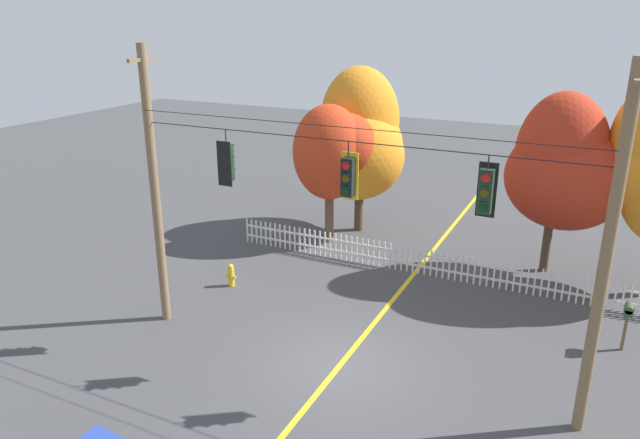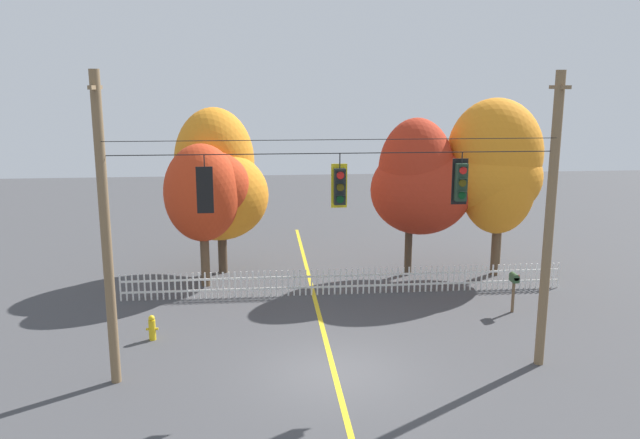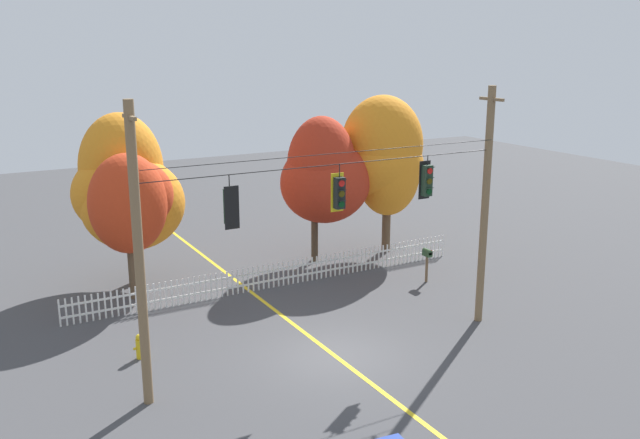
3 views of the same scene
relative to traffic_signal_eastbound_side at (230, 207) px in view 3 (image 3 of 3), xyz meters
name	(u,v)px [view 3 (image 3 of 3)]	position (x,y,z in m)	size (l,w,h in m)	color
ground	(335,356)	(3.41, 0.01, -5.31)	(80.00, 80.00, 0.00)	#424244
lane_centerline_stripe	(335,356)	(3.41, 0.01, -5.31)	(0.16, 36.00, 0.01)	gold
signal_support_span	(336,227)	(3.41, 0.01, -1.05)	(12.30, 1.10, 8.36)	brown
traffic_signal_eastbound_side	(230,207)	(0.00, 0.00, 0.00)	(0.43, 0.38, 1.51)	black
traffic_signal_westbound_side	(339,193)	(3.54, 0.02, 0.02)	(0.43, 0.38, 1.48)	black
traffic_signal_southbound_primary	(427,180)	(6.85, 0.02, 0.08)	(0.43, 0.38, 1.45)	black
white_picket_fence	(278,274)	(4.67, 6.76, -4.80)	(17.17, 0.06, 1.03)	white
autumn_maple_near_fence	(131,201)	(-0.68, 8.52, -1.46)	(3.39, 3.16, 5.75)	brown
autumn_maple_mid	(126,189)	(-0.46, 10.23, -1.33)	(4.37, 4.41, 7.06)	#473828
autumn_oak_far_east	(324,175)	(7.93, 8.72, -1.28)	(4.21, 3.52, 6.69)	#473828
autumn_maple_far_west	(383,158)	(11.11, 8.74, -0.77)	(4.15, 3.58, 7.46)	brown
fire_hydrant	(139,347)	(-2.09, 2.88, -4.91)	(0.38, 0.22, 0.82)	gold
roadside_mailbox	(427,255)	(10.33, 4.22, -4.13)	(0.25, 0.44, 1.45)	brown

